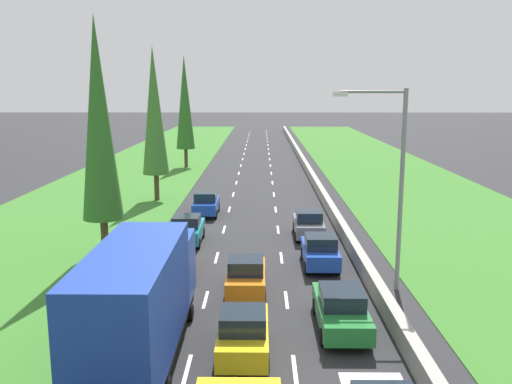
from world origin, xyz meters
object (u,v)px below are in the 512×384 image
object	(u,v)px
grey_hatchback_right_lane	(308,224)
street_light_mast	(394,176)
poplar_tree_fourth	(185,103)
blue_hatchback_right_lane	(320,251)
poplar_tree_third	(154,111)
maroon_hatchback_left_lane	(173,259)
blue_hatchback_left_lane	(206,204)
poplar_tree_second	(99,120)
yellow_hatchback_centre_lane	(243,333)
orange_hatchback_centre_lane	(246,276)
blue_box_truck_left_lane	(141,302)
teal_hatchback_left_lane	(187,229)
green_sedan_right_lane	(341,309)

from	to	relation	value
grey_hatchback_right_lane	street_light_mast	xyz separation A→B (m)	(2.92, -8.83, 4.40)
grey_hatchback_right_lane	poplar_tree_fourth	xyz separation A→B (m)	(-11.57, 30.23, 6.55)
blue_hatchback_right_lane	street_light_mast	world-z (taller)	street_light_mast
poplar_tree_third	maroon_hatchback_left_lane	bearing A→B (deg)	-76.97
blue_hatchback_left_lane	poplar_tree_fourth	size ratio (longest dim) A/B	0.31
blue_hatchback_right_lane	poplar_tree_second	size ratio (longest dim) A/B	0.31
yellow_hatchback_centre_lane	street_light_mast	size ratio (longest dim) A/B	0.43
poplar_tree_second	orange_hatchback_centre_lane	bearing A→B (deg)	-33.87
poplar_tree_fourth	street_light_mast	xyz separation A→B (m)	(14.48, -39.05, -2.16)
blue_hatchback_right_lane	blue_hatchback_left_lane	distance (m)	13.60
blue_box_truck_left_lane	street_light_mast	size ratio (longest dim) A/B	1.04
maroon_hatchback_left_lane	poplar_tree_third	world-z (taller)	poplar_tree_third
grey_hatchback_right_lane	blue_hatchback_left_lane	distance (m)	9.13
blue_box_truck_left_lane	grey_hatchback_right_lane	distance (m)	17.24
blue_hatchback_left_lane	poplar_tree_fourth	distance (m)	25.51
blue_hatchback_right_lane	grey_hatchback_right_lane	xyz separation A→B (m)	(-0.11, 5.65, 0.00)
teal_hatchback_left_lane	street_light_mast	bearing A→B (deg)	-36.37
green_sedan_right_lane	teal_hatchback_left_lane	world-z (taller)	teal_hatchback_left_lane
green_sedan_right_lane	poplar_tree_second	size ratio (longest dim) A/B	0.35
blue_box_truck_left_lane	street_light_mast	xyz separation A→B (m)	(9.72, 6.96, 3.05)
yellow_hatchback_centre_lane	poplar_tree_fourth	bearing A→B (deg)	100.07
blue_box_truck_left_lane	green_sedan_right_lane	distance (m)	7.57
poplar_tree_fourth	blue_box_truck_left_lane	bearing A→B (deg)	-84.10
green_sedan_right_lane	poplar_tree_second	bearing A→B (deg)	142.34
blue_box_truck_left_lane	poplar_tree_third	xyz separation A→B (m)	(-4.59, 27.05, 5.03)
green_sedan_right_lane	blue_hatchback_left_lane	distance (m)	20.32
yellow_hatchback_centre_lane	blue_hatchback_left_lane	distance (m)	21.49
teal_hatchback_left_lane	poplar_tree_second	world-z (taller)	poplar_tree_second
blue_hatchback_left_lane	poplar_tree_fourth	bearing A→B (deg)	101.01
teal_hatchback_left_lane	orange_hatchback_centre_lane	xyz separation A→B (m)	(3.68, -8.09, 0.00)
teal_hatchback_left_lane	poplar_tree_fourth	xyz separation A→B (m)	(-4.32, 31.57, 6.55)
yellow_hatchback_centre_lane	poplar_tree_fourth	size ratio (longest dim) A/B	0.31
poplar_tree_fourth	green_sedan_right_lane	bearing A→B (deg)	-74.89
grey_hatchback_right_lane	poplar_tree_third	distance (m)	17.25
blue_hatchback_left_lane	street_light_mast	distance (m)	18.32
teal_hatchback_left_lane	poplar_tree_third	size ratio (longest dim) A/B	0.32
blue_hatchback_right_lane	grey_hatchback_right_lane	distance (m)	5.65
yellow_hatchback_centre_lane	orange_hatchback_centre_lane	size ratio (longest dim) A/B	1.00
teal_hatchback_left_lane	street_light_mast	world-z (taller)	street_light_mast
teal_hatchback_left_lane	poplar_tree_second	size ratio (longest dim) A/B	0.31
teal_hatchback_left_lane	poplar_tree_third	xyz separation A→B (m)	(-4.16, 12.61, 6.38)
maroon_hatchback_left_lane	poplar_tree_fourth	distance (m)	38.07
blue_box_truck_left_lane	green_sedan_right_lane	bearing A→B (deg)	21.49
street_light_mast	blue_box_truck_left_lane	bearing A→B (deg)	-144.42
blue_hatchback_right_lane	poplar_tree_second	bearing A→B (deg)	173.04
grey_hatchback_right_lane	teal_hatchback_left_lane	size ratio (longest dim) A/B	1.00
orange_hatchback_centre_lane	blue_hatchback_left_lane	xyz separation A→B (m)	(-3.30, 15.47, 0.00)
orange_hatchback_centre_lane	poplar_tree_fourth	distance (m)	40.99
blue_box_truck_left_lane	maroon_hatchback_left_lane	world-z (taller)	blue_box_truck_left_lane
teal_hatchback_left_lane	orange_hatchback_centre_lane	size ratio (longest dim) A/B	1.00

